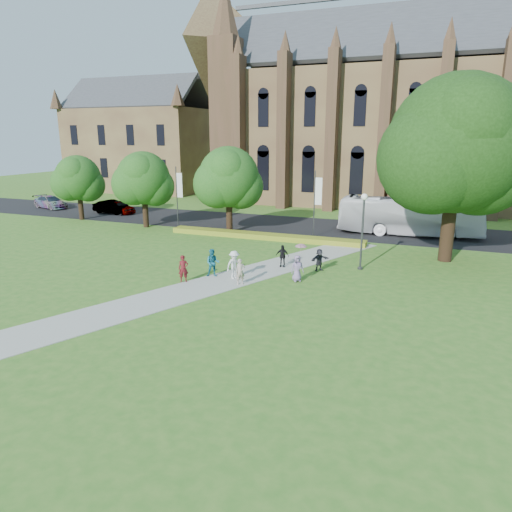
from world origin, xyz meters
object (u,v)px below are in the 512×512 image
at_px(streetlamp, 363,222).
at_px(tour_coach, 409,216).
at_px(car_2, 51,202).
at_px(car_0, 119,207).
at_px(large_tree, 457,145).
at_px(car_1, 112,207).
at_px(pedestrian_0, 183,269).

bearing_deg(streetlamp, tour_coach, 79.26).
bearing_deg(car_2, car_0, -75.69).
relative_size(streetlamp, large_tree, 0.40).
bearing_deg(car_0, large_tree, -84.93).
height_order(car_0, car_1, car_1).
distance_m(streetlamp, car_2, 43.02).
relative_size(large_tree, car_1, 2.82).
height_order(car_1, pedestrian_0, pedestrian_0).
xyz_separation_m(streetlamp, car_0, (-30.13, 13.33, -2.51)).
relative_size(car_1, car_2, 0.89).
distance_m(streetlamp, pedestrian_0, 12.36).
height_order(car_0, car_2, car_2).
bearing_deg(car_1, large_tree, -97.84).
relative_size(large_tree, pedestrian_0, 7.68).
bearing_deg(car_0, car_2, 108.03).
xyz_separation_m(streetlamp, car_1, (-30.91, 12.95, -2.50)).
bearing_deg(large_tree, car_0, 166.09).
bearing_deg(tour_coach, car_2, 86.41).
xyz_separation_m(large_tree, tour_coach, (-3.06, 8.39, -6.57)).
height_order(streetlamp, car_0, streetlamp).
height_order(car_1, car_2, car_1).
bearing_deg(car_2, large_tree, -85.74).
bearing_deg(pedestrian_0, large_tree, 4.40).
distance_m(large_tree, pedestrian_0, 20.62).
xyz_separation_m(large_tree, car_0, (-35.63, 8.83, -7.58)).
xyz_separation_m(tour_coach, car_1, (-33.35, 0.06, -1.01)).
distance_m(car_1, pedestrian_0, 28.89).
bearing_deg(tour_coach, large_tree, -162.75).
relative_size(car_2, pedestrian_0, 3.07).
bearing_deg(car_0, streetlamp, -94.87).
relative_size(tour_coach, car_1, 2.73).
bearing_deg(car_1, car_0, -59.14).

